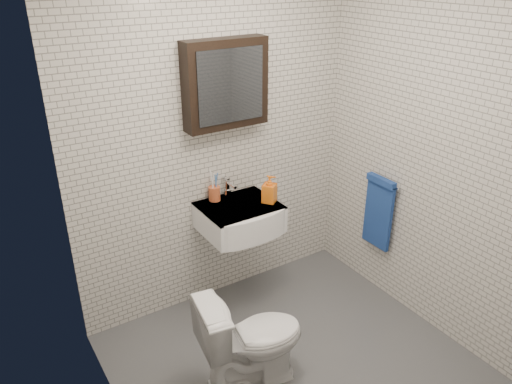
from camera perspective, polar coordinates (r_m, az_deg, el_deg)
ground at (r=3.56m, az=4.26°, el=-18.84°), size 2.20×2.00×0.01m
room_shell at (r=2.75m, az=5.23°, el=3.61°), size 2.22×2.02×2.51m
washbasin at (r=3.63m, az=-1.61°, el=-3.06°), size 0.55×0.50×0.20m
faucet at (r=3.71m, az=-3.21°, el=0.36°), size 0.06×0.20×0.15m
mirror_cabinet at (r=3.45m, az=-3.49°, el=12.22°), size 0.60×0.15×0.60m
towel_rail at (r=3.94m, az=13.86°, el=-1.92°), size 0.09×0.30×0.58m
toothbrush_cup at (r=3.67m, az=-4.77°, el=-0.09°), size 0.11×0.11×0.24m
soap_bottle at (r=3.62m, az=1.54°, el=0.35°), size 0.13×0.13×0.21m
toilet at (r=3.22m, az=-0.52°, el=-16.43°), size 0.71×0.47×0.67m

